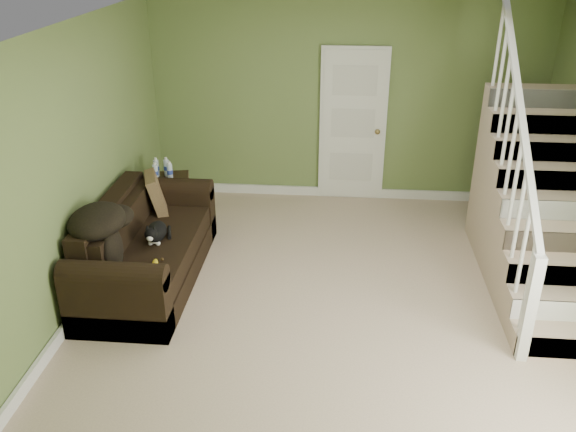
% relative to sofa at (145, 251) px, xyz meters
% --- Properties ---
extents(floor, '(5.00, 5.50, 0.01)m').
position_rel_sofa_xyz_m(floor, '(2.02, -0.38, -0.33)').
color(floor, tan).
rests_on(floor, ground).
extents(ceiling, '(5.00, 5.50, 0.01)m').
position_rel_sofa_xyz_m(ceiling, '(2.02, -0.38, 2.27)').
color(ceiling, white).
rests_on(ceiling, wall_back).
extents(wall_back, '(5.00, 0.04, 2.60)m').
position_rel_sofa_xyz_m(wall_back, '(2.02, 2.37, 0.97)').
color(wall_back, olive).
rests_on(wall_back, floor).
extents(wall_front, '(5.00, 0.04, 2.60)m').
position_rel_sofa_xyz_m(wall_front, '(2.02, -3.13, 0.97)').
color(wall_front, olive).
rests_on(wall_front, floor).
extents(wall_left, '(0.04, 5.50, 2.60)m').
position_rel_sofa_xyz_m(wall_left, '(-0.48, -0.38, 0.97)').
color(wall_left, olive).
rests_on(wall_left, floor).
extents(baseboard_back, '(5.00, 0.04, 0.12)m').
position_rel_sofa_xyz_m(baseboard_back, '(2.02, 2.34, -0.27)').
color(baseboard_back, white).
rests_on(baseboard_back, floor).
extents(baseboard_left, '(0.04, 5.50, 0.12)m').
position_rel_sofa_xyz_m(baseboard_left, '(-0.45, -0.38, -0.27)').
color(baseboard_left, white).
rests_on(baseboard_left, floor).
extents(door, '(0.86, 0.12, 2.02)m').
position_rel_sofa_xyz_m(door, '(2.12, 2.33, 0.68)').
color(door, white).
rests_on(door, floor).
extents(staircase, '(1.00, 2.51, 2.82)m').
position_rel_sofa_xyz_m(staircase, '(4.01, 0.59, 0.31)').
color(staircase, tan).
rests_on(staircase, floor).
extents(sofa, '(0.94, 2.19, 0.87)m').
position_rel_sofa_xyz_m(sofa, '(0.00, 0.00, 0.00)').
color(sofa, black).
rests_on(sofa, floor).
extents(side_table, '(0.63, 0.63, 0.87)m').
position_rel_sofa_xyz_m(side_table, '(-0.09, 1.19, 0.00)').
color(side_table, black).
rests_on(side_table, floor).
extents(cat, '(0.25, 0.52, 0.25)m').
position_rel_sofa_xyz_m(cat, '(0.15, -0.04, 0.24)').
color(cat, black).
rests_on(cat, sofa).
extents(banana, '(0.10, 0.21, 0.06)m').
position_rel_sofa_xyz_m(banana, '(0.29, -0.56, 0.17)').
color(banana, gold).
rests_on(banana, sofa).
extents(throw_pillow, '(0.35, 0.50, 0.46)m').
position_rel_sofa_xyz_m(throw_pillow, '(-0.05, 0.72, 0.33)').
color(throw_pillow, '#44311B').
rests_on(throw_pillow, sofa).
extents(throw_blanket, '(0.53, 0.68, 0.27)m').
position_rel_sofa_xyz_m(throw_blanket, '(-0.24, -0.48, 0.57)').
color(throw_blanket, black).
rests_on(throw_blanket, sofa).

